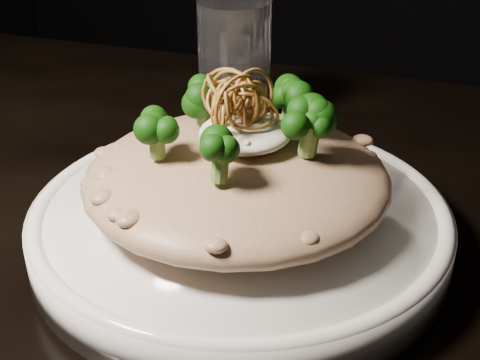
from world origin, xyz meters
name	(u,v)px	position (x,y,z in m)	size (l,w,h in m)	color
table	(245,311)	(0.00, 0.00, 0.67)	(1.10, 0.80, 0.75)	black
plate	(240,225)	(0.00, -0.02, 0.77)	(0.32, 0.32, 0.03)	white
risotto	(237,177)	(0.00, -0.02, 0.81)	(0.23, 0.23, 0.05)	brown
broccoli	(234,113)	(0.00, -0.02, 0.86)	(0.15, 0.15, 0.06)	black
cheese	(245,133)	(0.00, -0.01, 0.84)	(0.07, 0.07, 0.02)	silver
shallots	(237,95)	(0.00, -0.02, 0.87)	(0.06, 0.06, 0.04)	brown
drinking_glass	(234,65)	(-0.08, 0.19, 0.82)	(0.07, 0.07, 0.13)	white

